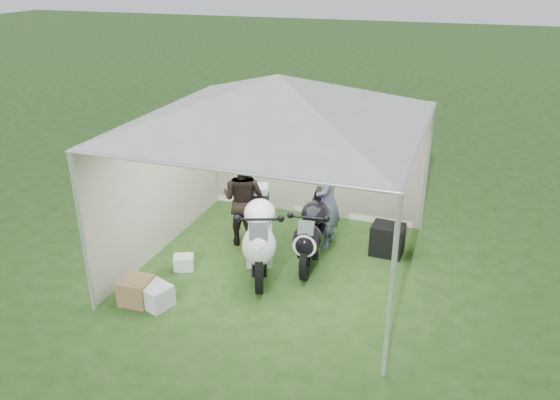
{
  "coord_description": "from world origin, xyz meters",
  "views": [
    {
      "loc": [
        2.51,
        -7.12,
        4.41
      ],
      "look_at": [
        -0.09,
        0.35,
        0.95
      ],
      "focal_mm": 35.0,
      "sensor_mm": 36.0,
      "label": 1
    }
  ],
  "objects_px": {
    "crate_2": "(184,263)",
    "paddock_stand": "(321,227)",
    "motorcycle_white": "(260,233)",
    "person_dark_jacket": "(244,199)",
    "crate_1": "(136,290)",
    "canopy_tent": "(279,104)",
    "crate_3": "(135,292)",
    "person_blue_jacket": "(328,201)",
    "crate_0": "(155,295)",
    "motorcycle_black": "(313,230)",
    "equipment_box": "(387,240)"
  },
  "relations": [
    {
      "from": "motorcycle_white",
      "to": "crate_0",
      "type": "height_order",
      "value": "motorcycle_white"
    },
    {
      "from": "crate_0",
      "to": "crate_2",
      "type": "height_order",
      "value": "crate_0"
    },
    {
      "from": "crate_1",
      "to": "person_blue_jacket",
      "type": "bearing_deg",
      "value": 49.94
    },
    {
      "from": "crate_1",
      "to": "crate_0",
      "type": "bearing_deg",
      "value": 3.93
    },
    {
      "from": "motorcycle_black",
      "to": "person_dark_jacket",
      "type": "distance_m",
      "value": 1.3
    },
    {
      "from": "person_dark_jacket",
      "to": "equipment_box",
      "type": "distance_m",
      "value": 2.45
    },
    {
      "from": "motorcycle_black",
      "to": "crate_1",
      "type": "height_order",
      "value": "motorcycle_black"
    },
    {
      "from": "crate_2",
      "to": "person_blue_jacket",
      "type": "bearing_deg",
      "value": 37.78
    },
    {
      "from": "crate_2",
      "to": "person_dark_jacket",
      "type": "bearing_deg",
      "value": 63.65
    },
    {
      "from": "equipment_box",
      "to": "crate_3",
      "type": "distance_m",
      "value": 4.04
    },
    {
      "from": "person_blue_jacket",
      "to": "crate_3",
      "type": "relative_size",
      "value": 3.95
    },
    {
      "from": "crate_2",
      "to": "crate_3",
      "type": "bearing_deg",
      "value": -103.15
    },
    {
      "from": "motorcycle_black",
      "to": "crate_1",
      "type": "distance_m",
      "value": 2.82
    },
    {
      "from": "crate_0",
      "to": "crate_3",
      "type": "height_order",
      "value": "crate_0"
    },
    {
      "from": "motorcycle_black",
      "to": "crate_2",
      "type": "xyz_separation_m",
      "value": [
        -1.81,
        -0.93,
        -0.43
      ]
    },
    {
      "from": "person_blue_jacket",
      "to": "crate_1",
      "type": "relative_size",
      "value": 4.04
    },
    {
      "from": "motorcycle_white",
      "to": "motorcycle_black",
      "type": "distance_m",
      "value": 0.87
    },
    {
      "from": "canopy_tent",
      "to": "crate_0",
      "type": "xyz_separation_m",
      "value": [
        -1.26,
        -1.65,
        -2.42
      ]
    },
    {
      "from": "motorcycle_white",
      "to": "motorcycle_black",
      "type": "bearing_deg",
      "value": 15.87
    },
    {
      "from": "paddock_stand",
      "to": "crate_0",
      "type": "distance_m",
      "value": 3.26
    },
    {
      "from": "person_blue_jacket",
      "to": "equipment_box",
      "type": "relative_size",
      "value": 3.2
    },
    {
      "from": "paddock_stand",
      "to": "crate_1",
      "type": "height_order",
      "value": "crate_1"
    },
    {
      "from": "person_blue_jacket",
      "to": "crate_2",
      "type": "xyz_separation_m",
      "value": [
        -1.91,
        -1.48,
        -0.71
      ]
    },
    {
      "from": "paddock_stand",
      "to": "person_blue_jacket",
      "type": "xyz_separation_m",
      "value": [
        0.19,
        -0.34,
        0.67
      ]
    },
    {
      "from": "person_dark_jacket",
      "to": "crate_2",
      "type": "xyz_separation_m",
      "value": [
        -0.56,
        -1.13,
        -0.69
      ]
    },
    {
      "from": "motorcycle_black",
      "to": "paddock_stand",
      "type": "relative_size",
      "value": 4.84
    },
    {
      "from": "crate_3",
      "to": "motorcycle_white",
      "type": "bearing_deg",
      "value": 46.55
    },
    {
      "from": "motorcycle_black",
      "to": "equipment_box",
      "type": "height_order",
      "value": "motorcycle_black"
    },
    {
      "from": "motorcycle_black",
      "to": "paddock_stand",
      "type": "bearing_deg",
      "value": 90.0
    },
    {
      "from": "crate_0",
      "to": "paddock_stand",
      "type": "bearing_deg",
      "value": 59.91
    },
    {
      "from": "canopy_tent",
      "to": "equipment_box",
      "type": "xyz_separation_m",
      "value": [
        1.57,
        0.88,
        -2.32
      ]
    },
    {
      "from": "person_blue_jacket",
      "to": "crate_0",
      "type": "distance_m",
      "value": 3.15
    },
    {
      "from": "paddock_stand",
      "to": "crate_2",
      "type": "bearing_deg",
      "value": -133.35
    },
    {
      "from": "motorcycle_black",
      "to": "crate_3",
      "type": "height_order",
      "value": "motorcycle_black"
    },
    {
      "from": "crate_0",
      "to": "equipment_box",
      "type": "bearing_deg",
      "value": 41.83
    },
    {
      "from": "equipment_box",
      "to": "crate_0",
      "type": "bearing_deg",
      "value": -138.17
    },
    {
      "from": "canopy_tent",
      "to": "person_dark_jacket",
      "type": "bearing_deg",
      "value": 148.94
    },
    {
      "from": "motorcycle_white",
      "to": "crate_2",
      "type": "xyz_separation_m",
      "value": [
        -1.11,
        -0.43,
        -0.5
      ]
    },
    {
      "from": "motorcycle_black",
      "to": "canopy_tent",
      "type": "bearing_deg",
      "value": -155.2
    },
    {
      "from": "crate_2",
      "to": "paddock_stand",
      "type": "bearing_deg",
      "value": 46.65
    },
    {
      "from": "canopy_tent",
      "to": "equipment_box",
      "type": "distance_m",
      "value": 2.93
    },
    {
      "from": "crate_1",
      "to": "canopy_tent",
      "type": "bearing_deg",
      "value": 47.46
    },
    {
      "from": "motorcycle_white",
      "to": "crate_0",
      "type": "bearing_deg",
      "value": -145.95
    },
    {
      "from": "crate_0",
      "to": "crate_1",
      "type": "distance_m",
      "value": 0.28
    },
    {
      "from": "person_dark_jacket",
      "to": "crate_0",
      "type": "xyz_separation_m",
      "value": [
        -0.47,
        -2.13,
        -0.65
      ]
    },
    {
      "from": "paddock_stand",
      "to": "crate_3",
      "type": "bearing_deg",
      "value": -124.72
    },
    {
      "from": "crate_1",
      "to": "crate_3",
      "type": "height_order",
      "value": "crate_1"
    },
    {
      "from": "paddock_stand",
      "to": "crate_0",
      "type": "relative_size",
      "value": 0.87
    },
    {
      "from": "motorcycle_white",
      "to": "person_dark_jacket",
      "type": "bearing_deg",
      "value": 108.27
    },
    {
      "from": "motorcycle_white",
      "to": "equipment_box",
      "type": "xyz_separation_m",
      "value": [
        1.8,
        1.11,
        -0.35
      ]
    }
  ]
}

